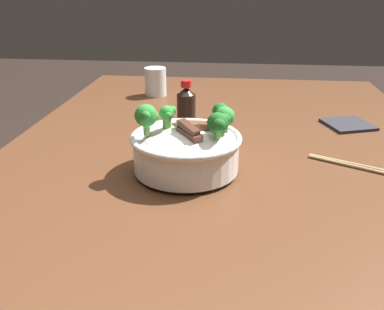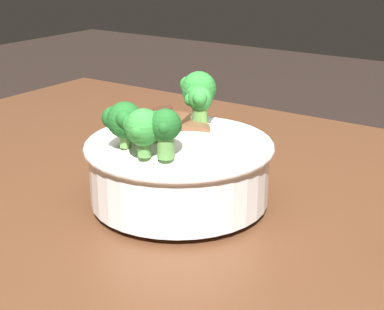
{
  "view_description": "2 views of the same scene",
  "coord_description": "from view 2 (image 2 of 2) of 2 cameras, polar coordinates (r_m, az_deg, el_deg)",
  "views": [
    {
      "loc": [
        0.94,
        0.02,
        1.14
      ],
      "look_at": [
        0.12,
        -0.07,
        0.79
      ],
      "focal_mm": 39.67,
      "sensor_mm": 36.0,
      "label": 1
    },
    {
      "loc": [
        -0.25,
        0.47,
        1.07
      ],
      "look_at": [
        0.12,
        -0.08,
        0.82
      ],
      "focal_mm": 55.72,
      "sensor_mm": 36.0,
      "label": 2
    }
  ],
  "objects": [
    {
      "name": "rice_bowl",
      "position": [
        0.72,
        -1.32,
        -0.51
      ],
      "size": [
        0.23,
        0.23,
        0.15
      ],
      "color": "white",
      "rests_on": "dining_table"
    }
  ]
}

